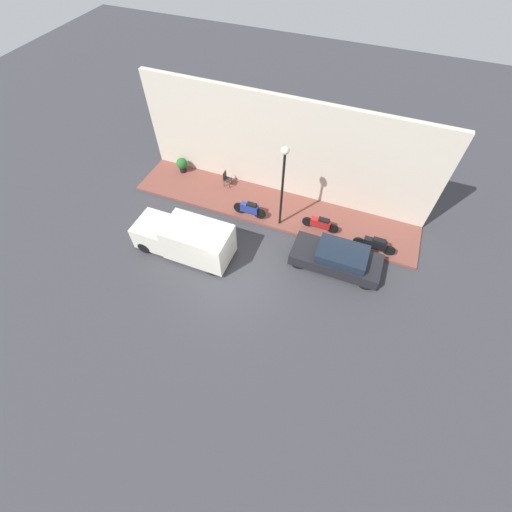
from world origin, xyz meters
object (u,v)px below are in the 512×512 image
delivery_van (185,239)px  cafe_chair (226,178)px  parked_car (337,258)px  motorcycle_blue (250,209)px  motorcycle_red (321,223)px  potted_plant (182,164)px  motorcycle_black (375,244)px  streetlamp (283,173)px

delivery_van → cafe_chair: size_ratio=5.27×
parked_car → cafe_chair: bearing=65.4°
motorcycle_blue → parked_car: bearing=-106.7°
motorcycle_red → potted_plant: (1.60, 9.10, 0.10)m
delivery_van → motorcycle_black: delivery_van is taller
delivery_van → motorcycle_black: size_ratio=2.33×
delivery_van → cafe_chair: 5.23m
streetlamp → cafe_chair: bearing=65.7°
motorcycle_black → cafe_chair: cafe_chair is taller
streetlamp → motorcycle_red: bearing=-80.5°
parked_car → potted_plant: (3.57, 10.43, 0.05)m
cafe_chair → motorcycle_red: bearing=-103.1°
parked_car → delivery_van: 7.46m
streetlamp → potted_plant: (1.96, 6.97, -2.81)m
cafe_chair → streetlamp: bearing=-114.3°
motorcycle_black → motorcycle_red: motorcycle_black is taller
parked_car → cafe_chair: 8.13m
potted_plant → motorcycle_red: bearing=-100.0°
parked_car → motorcycle_red: parked_car is taller
motorcycle_red → potted_plant: size_ratio=2.10×
parked_car → potted_plant: size_ratio=4.61×
parked_car → streetlamp: streetlamp is taller
cafe_chair → parked_car: bearing=-114.6°
parked_car → motorcycle_black: 2.19m
motorcycle_blue → potted_plant: (2.01, 5.25, 0.05)m
delivery_van → cafe_chair: bearing=1.8°
potted_plant → cafe_chair: bearing=-93.6°
motorcycle_black → cafe_chair: (1.83, 8.93, 0.06)m
delivery_van → motorcycle_blue: (3.40, -2.04, -0.36)m
parked_car → delivery_van: size_ratio=0.87×
motorcycle_blue → potted_plant: potted_plant is taller
motorcycle_red → streetlamp: size_ratio=0.41×
streetlamp → parked_car: bearing=-114.9°
parked_car → motorcycle_black: size_ratio=2.03×
parked_car → streetlamp: (1.61, 3.46, 2.86)m
motorcycle_red → streetlamp: 3.62m
cafe_chair → delivery_van: bearing=-178.2°
motorcycle_blue → cafe_chair: (1.82, 2.20, 0.05)m
delivery_van → streetlamp: bearing=-47.5°
parked_car → motorcycle_red: bearing=34.1°
delivery_van → motorcycle_red: (3.81, -5.89, -0.41)m
motorcycle_blue → motorcycle_red: bearing=-84.0°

